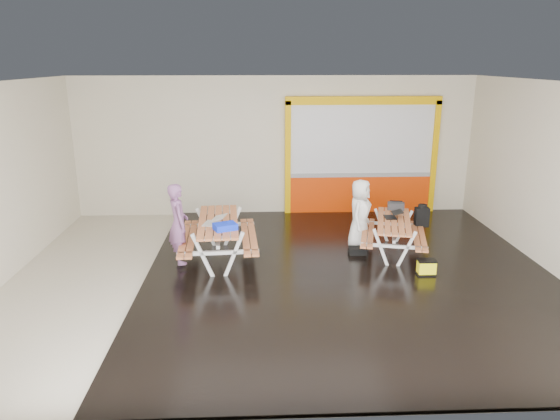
{
  "coord_description": "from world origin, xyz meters",
  "views": [
    {
      "loc": [
        -0.43,
        -8.81,
        3.85
      ],
      "look_at": [
        0.0,
        0.9,
        1.0
      ],
      "focal_mm": 32.82,
      "sensor_mm": 36.0,
      "label": 1
    }
  ],
  "objects_px": {
    "blue_pouch": "(225,227)",
    "backpack": "(422,216)",
    "toolbox": "(396,206)",
    "picnic_table_right": "(394,228)",
    "dark_case": "(357,251)",
    "person_left": "(178,224)",
    "laptop_right": "(393,215)",
    "laptop_left": "(214,221)",
    "person_right": "(360,214)",
    "fluke_bag": "(426,268)",
    "picnic_table_left": "(218,230)"
  },
  "relations": [
    {
      "from": "blue_pouch",
      "to": "backpack",
      "type": "distance_m",
      "value": 4.31
    },
    {
      "from": "toolbox",
      "to": "backpack",
      "type": "relative_size",
      "value": 0.8
    },
    {
      "from": "picnic_table_right",
      "to": "dark_case",
      "type": "relative_size",
      "value": 6.04
    },
    {
      "from": "person_left",
      "to": "laptop_right",
      "type": "relative_size",
      "value": 4.2
    },
    {
      "from": "picnic_table_right",
      "to": "blue_pouch",
      "type": "bearing_deg",
      "value": -166.69
    },
    {
      "from": "dark_case",
      "to": "laptop_right",
      "type": "bearing_deg",
      "value": 15.66
    },
    {
      "from": "laptop_right",
      "to": "laptop_left",
      "type": "bearing_deg",
      "value": -170.21
    },
    {
      "from": "person_right",
      "to": "dark_case",
      "type": "distance_m",
      "value": 0.77
    },
    {
      "from": "laptop_left",
      "to": "toolbox",
      "type": "bearing_deg",
      "value": 17.48
    },
    {
      "from": "person_left",
      "to": "toolbox",
      "type": "distance_m",
      "value": 4.65
    },
    {
      "from": "fluke_bag",
      "to": "picnic_table_right",
      "type": "bearing_deg",
      "value": 106.28
    },
    {
      "from": "picnic_table_left",
      "to": "blue_pouch",
      "type": "xyz_separation_m",
      "value": [
        0.17,
        -0.57,
        0.26
      ]
    },
    {
      "from": "picnic_table_left",
      "to": "fluke_bag",
      "type": "height_order",
      "value": "picnic_table_left"
    },
    {
      "from": "dark_case",
      "to": "fluke_bag",
      "type": "distance_m",
      "value": 1.54
    },
    {
      "from": "picnic_table_right",
      "to": "toolbox",
      "type": "distance_m",
      "value": 0.82
    },
    {
      "from": "picnic_table_left",
      "to": "backpack",
      "type": "relative_size",
      "value": 4.66
    },
    {
      "from": "dark_case",
      "to": "laptop_left",
      "type": "bearing_deg",
      "value": -171.77
    },
    {
      "from": "laptop_right",
      "to": "backpack",
      "type": "distance_m",
      "value": 0.81
    },
    {
      "from": "picnic_table_left",
      "to": "dark_case",
      "type": "distance_m",
      "value": 2.86
    },
    {
      "from": "fluke_bag",
      "to": "toolbox",
      "type": "bearing_deg",
      "value": 93.26
    },
    {
      "from": "person_right",
      "to": "backpack",
      "type": "bearing_deg",
      "value": -56.82
    },
    {
      "from": "fluke_bag",
      "to": "person_left",
      "type": "bearing_deg",
      "value": 172.11
    },
    {
      "from": "dark_case",
      "to": "person_right",
      "type": "bearing_deg",
      "value": 76.22
    },
    {
      "from": "toolbox",
      "to": "picnic_table_right",
      "type": "bearing_deg",
      "value": -106.96
    },
    {
      "from": "dark_case",
      "to": "fluke_bag",
      "type": "bearing_deg",
      "value": -46.21
    },
    {
      "from": "laptop_left",
      "to": "backpack",
      "type": "distance_m",
      "value": 4.44
    },
    {
      "from": "picnic_table_right",
      "to": "toolbox",
      "type": "relative_size",
      "value": 5.47
    },
    {
      "from": "picnic_table_right",
      "to": "fluke_bag",
      "type": "distance_m",
      "value": 1.26
    },
    {
      "from": "dark_case",
      "to": "fluke_bag",
      "type": "height_order",
      "value": "fluke_bag"
    },
    {
      "from": "blue_pouch",
      "to": "toolbox",
      "type": "height_order",
      "value": "blue_pouch"
    },
    {
      "from": "picnic_table_right",
      "to": "backpack",
      "type": "relative_size",
      "value": 4.36
    },
    {
      "from": "backpack",
      "to": "fluke_bag",
      "type": "relative_size",
      "value": 1.44
    },
    {
      "from": "toolbox",
      "to": "fluke_bag",
      "type": "height_order",
      "value": "toolbox"
    },
    {
      "from": "laptop_left",
      "to": "laptop_right",
      "type": "height_order",
      "value": "laptop_left"
    },
    {
      "from": "picnic_table_left",
      "to": "toolbox",
      "type": "relative_size",
      "value": 5.85
    },
    {
      "from": "laptop_right",
      "to": "dark_case",
      "type": "xyz_separation_m",
      "value": [
        -0.74,
        -0.21,
        -0.68
      ]
    },
    {
      "from": "laptop_left",
      "to": "blue_pouch",
      "type": "xyz_separation_m",
      "value": [
        0.23,
        -0.34,
        0.0
      ]
    },
    {
      "from": "person_right",
      "to": "dark_case",
      "type": "bearing_deg",
      "value": -167.79
    },
    {
      "from": "toolbox",
      "to": "fluke_bag",
      "type": "distance_m",
      "value": 2.0
    },
    {
      "from": "person_left",
      "to": "laptop_right",
      "type": "distance_m",
      "value": 4.32
    },
    {
      "from": "person_left",
      "to": "backpack",
      "type": "bearing_deg",
      "value": -97.09
    },
    {
      "from": "picnic_table_right",
      "to": "laptop_right",
      "type": "height_order",
      "value": "laptop_right"
    },
    {
      "from": "laptop_left",
      "to": "blue_pouch",
      "type": "relative_size",
      "value": 1.2
    },
    {
      "from": "laptop_right",
      "to": "toolbox",
      "type": "xyz_separation_m",
      "value": [
        0.21,
        0.58,
        0.03
      ]
    },
    {
      "from": "picnic_table_right",
      "to": "dark_case",
      "type": "height_order",
      "value": "picnic_table_right"
    },
    {
      "from": "picnic_table_left",
      "to": "laptop_left",
      "type": "bearing_deg",
      "value": -103.83
    },
    {
      "from": "person_left",
      "to": "dark_case",
      "type": "xyz_separation_m",
      "value": [
        3.52,
        0.47,
        -0.78
      ]
    },
    {
      "from": "backpack",
      "to": "fluke_bag",
      "type": "height_order",
      "value": "backpack"
    },
    {
      "from": "laptop_left",
      "to": "blue_pouch",
      "type": "height_order",
      "value": "laptop_left"
    },
    {
      "from": "dark_case",
      "to": "picnic_table_left",
      "type": "bearing_deg",
      "value": -176.31
    }
  ]
}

